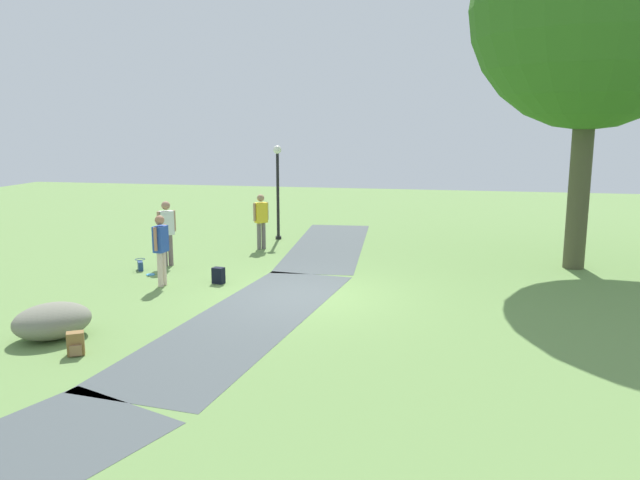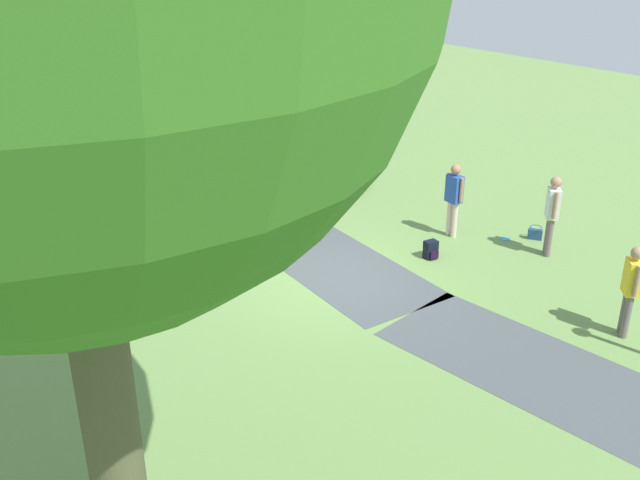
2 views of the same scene
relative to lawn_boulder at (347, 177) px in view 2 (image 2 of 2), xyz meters
The scene contains 12 objects.
ground_plane 5.36m from the lawn_boulder, 133.77° to the left, with size 48.00×48.00×0.00m, color #688C49.
footpath_segment_near 10.27m from the lawn_boulder, 161.01° to the left, with size 8.14×2.76×0.01m.
footpath_segment_mid 3.62m from the lawn_boulder, 118.90° to the left, with size 8.20×3.12×0.01m.
footpath_segment_far 6.12m from the lawn_boulder, 12.17° to the left, with size 8.26×4.89×0.01m.
lawn_boulder is the anchor object (origin of this frame).
woman_with_handbag 5.98m from the lawn_boulder, behind, with size 0.42×0.43×1.80m.
man_near_boulder 3.95m from the lawn_boulder, behind, with size 0.52×0.28×1.73m.
passerby_on_path 8.82m from the lawn_boulder, behind, with size 0.42×0.43×1.72m.
handbag_on_grass 5.37m from the lawn_boulder, 169.39° to the right, with size 0.38×0.38×0.31m.
backpack_by_boulder 1.14m from the lawn_boulder, 52.72° to the left, with size 0.34×0.34×0.40m.
spare_backpack_on_lawn 4.65m from the lawn_boulder, 160.20° to the left, with size 0.30×0.31×0.40m.
frisbee_on_grass 4.87m from the lawn_boulder, behind, with size 0.22×0.22×0.02m.
Camera 2 is at (-9.87, 8.82, 6.89)m, focal length 40.80 mm.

